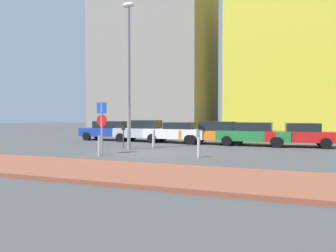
{
  "coord_description": "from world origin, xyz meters",
  "views": [
    {
      "loc": [
        6.79,
        -14.86,
        1.91
      ],
      "look_at": [
        -0.15,
        3.17,
        1.3
      ],
      "focal_mm": 34.45,
      "sensor_mm": 36.0,
      "label": 1
    }
  ],
  "objects_px": {
    "parked_car_red": "(300,135)",
    "traffic_bollard_mid": "(154,139)",
    "parked_car_silver": "(143,131)",
    "parked_car_white": "(177,132)",
    "parking_sign_post": "(102,121)",
    "parked_car_green": "(253,134)",
    "street_lamp": "(129,65)",
    "traffic_bollard_far": "(99,146)",
    "traffic_bollard_near": "(199,147)",
    "parked_car_orange": "(215,132)",
    "parking_meter": "(123,133)",
    "parked_car_blue": "(110,130)"
  },
  "relations": [
    {
      "from": "parked_car_red",
      "to": "traffic_bollard_mid",
      "type": "distance_m",
      "value": 8.94
    },
    {
      "from": "parked_car_silver",
      "to": "parked_car_white",
      "type": "bearing_deg",
      "value": -7.61
    },
    {
      "from": "parked_car_red",
      "to": "parked_car_silver",
      "type": "bearing_deg",
      "value": 177.52
    },
    {
      "from": "parking_sign_post",
      "to": "parked_car_green",
      "type": "bearing_deg",
      "value": 48.13
    },
    {
      "from": "parking_sign_post",
      "to": "street_lamp",
      "type": "xyz_separation_m",
      "value": [
        0.22,
        2.45,
        3.15
      ]
    },
    {
      "from": "traffic_bollard_mid",
      "to": "traffic_bollard_far",
      "type": "relative_size",
      "value": 1.11
    },
    {
      "from": "parking_sign_post",
      "to": "traffic_bollard_far",
      "type": "bearing_deg",
      "value": -65.96
    },
    {
      "from": "parked_car_white",
      "to": "traffic_bollard_near",
      "type": "relative_size",
      "value": 4.81
    },
    {
      "from": "parked_car_silver",
      "to": "traffic_bollard_far",
      "type": "distance_m",
      "value": 8.82
    },
    {
      "from": "parked_car_orange",
      "to": "traffic_bollard_mid",
      "type": "bearing_deg",
      "value": -130.34
    },
    {
      "from": "parked_car_green",
      "to": "street_lamp",
      "type": "distance_m",
      "value": 8.98
    },
    {
      "from": "parked_car_silver",
      "to": "traffic_bollard_near",
      "type": "bearing_deg",
      "value": -49.54
    },
    {
      "from": "parked_car_orange",
      "to": "traffic_bollard_near",
      "type": "height_order",
      "value": "parked_car_orange"
    },
    {
      "from": "parked_car_white",
      "to": "parking_sign_post",
      "type": "height_order",
      "value": "parking_sign_post"
    },
    {
      "from": "parked_car_white",
      "to": "parking_meter",
      "type": "bearing_deg",
      "value": -114.18
    },
    {
      "from": "parked_car_white",
      "to": "traffic_bollard_mid",
      "type": "height_order",
      "value": "parked_car_white"
    },
    {
      "from": "parked_car_silver",
      "to": "parked_car_red",
      "type": "distance_m",
      "value": 10.79
    },
    {
      "from": "traffic_bollard_mid",
      "to": "traffic_bollard_far",
      "type": "distance_m",
      "value": 4.79
    },
    {
      "from": "traffic_bollard_near",
      "to": "parking_sign_post",
      "type": "bearing_deg",
      "value": -174.74
    },
    {
      "from": "parked_car_silver",
      "to": "traffic_bollard_mid",
      "type": "bearing_deg",
      "value": -56.97
    },
    {
      "from": "parked_car_blue",
      "to": "traffic_bollard_far",
      "type": "xyz_separation_m",
      "value": [
        4.71,
        -8.74,
        -0.31
      ]
    },
    {
      "from": "parking_sign_post",
      "to": "parked_car_blue",
      "type": "bearing_deg",
      "value": 118.67
    },
    {
      "from": "street_lamp",
      "to": "parked_car_red",
      "type": "bearing_deg",
      "value": 28.66
    },
    {
      "from": "traffic_bollard_far",
      "to": "parked_car_blue",
      "type": "bearing_deg",
      "value": 118.29
    },
    {
      "from": "parked_car_silver",
      "to": "street_lamp",
      "type": "relative_size",
      "value": 0.49
    },
    {
      "from": "parked_car_green",
      "to": "traffic_bollard_far",
      "type": "xyz_separation_m",
      "value": [
        -6.26,
        -8.08,
        -0.3
      ]
    },
    {
      "from": "parked_car_silver",
      "to": "parked_car_orange",
      "type": "height_order",
      "value": "parked_car_silver"
    },
    {
      "from": "parked_car_green",
      "to": "traffic_bollard_mid",
      "type": "relative_size",
      "value": 4.25
    },
    {
      "from": "parking_sign_post",
      "to": "parked_car_white",
      "type": "bearing_deg",
      "value": 80.05
    },
    {
      "from": "parked_car_silver",
      "to": "traffic_bollard_near",
      "type": "height_order",
      "value": "parked_car_silver"
    },
    {
      "from": "parked_car_orange",
      "to": "parking_meter",
      "type": "height_order",
      "value": "parked_car_orange"
    },
    {
      "from": "parked_car_silver",
      "to": "traffic_bollard_mid",
      "type": "distance_m",
      "value": 4.65
    },
    {
      "from": "parked_car_red",
      "to": "traffic_bollard_far",
      "type": "height_order",
      "value": "parked_car_red"
    },
    {
      "from": "parked_car_silver",
      "to": "parked_car_white",
      "type": "height_order",
      "value": "parked_car_silver"
    },
    {
      "from": "parked_car_green",
      "to": "traffic_bollard_mid",
      "type": "height_order",
      "value": "parked_car_green"
    },
    {
      "from": "parked_car_white",
      "to": "parked_car_red",
      "type": "relative_size",
      "value": 1.07
    },
    {
      "from": "parked_car_white",
      "to": "traffic_bollard_far",
      "type": "height_order",
      "value": "parked_car_white"
    },
    {
      "from": "street_lamp",
      "to": "parked_car_blue",
      "type": "bearing_deg",
      "value": 129.58
    },
    {
      "from": "parked_car_white",
      "to": "parked_car_orange",
      "type": "distance_m",
      "value": 2.75
    },
    {
      "from": "parking_sign_post",
      "to": "traffic_bollard_far",
      "type": "distance_m",
      "value": 1.41
    },
    {
      "from": "parked_car_white",
      "to": "parked_car_green",
      "type": "bearing_deg",
      "value": -1.91
    },
    {
      "from": "parked_car_orange",
      "to": "traffic_bollard_mid",
      "type": "distance_m",
      "value": 4.64
    },
    {
      "from": "parked_car_orange",
      "to": "parking_meter",
      "type": "distance_m",
      "value": 6.32
    },
    {
      "from": "street_lamp",
      "to": "traffic_bollard_far",
      "type": "height_order",
      "value": "street_lamp"
    },
    {
      "from": "parked_car_orange",
      "to": "traffic_bollard_near",
      "type": "relative_size",
      "value": 4.95
    },
    {
      "from": "parking_meter",
      "to": "traffic_bollard_far",
      "type": "xyz_separation_m",
      "value": [
        0.92,
        -4.0,
        -0.39
      ]
    },
    {
      "from": "parking_meter",
      "to": "street_lamp",
      "type": "relative_size",
      "value": 0.16
    },
    {
      "from": "parked_car_silver",
      "to": "traffic_bollard_mid",
      "type": "xyz_separation_m",
      "value": [
        2.53,
        -3.9,
        -0.27
      ]
    },
    {
      "from": "parked_car_white",
      "to": "traffic_bollard_far",
      "type": "bearing_deg",
      "value": -96.85
    },
    {
      "from": "parking_sign_post",
      "to": "street_lamp",
      "type": "height_order",
      "value": "street_lamp"
    }
  ]
}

